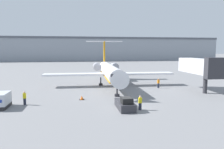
% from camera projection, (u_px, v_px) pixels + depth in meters
% --- Properties ---
extents(ground_plane, '(600.00, 600.00, 0.00)m').
position_uv_depth(ground_plane, '(127.00, 108.00, 27.74)').
color(ground_plane, slate).
extents(terminal_building, '(180.00, 16.80, 15.41)m').
position_uv_depth(terminal_building, '(85.00, 49.00, 144.44)').
color(terminal_building, '#8C939E').
rests_on(terminal_building, ground).
extents(airplane_main, '(26.62, 26.22, 9.57)m').
position_uv_depth(airplane_main, '(109.00, 71.00, 44.89)').
color(airplane_main, white).
rests_on(airplane_main, ground).
extents(pushback_tug, '(1.87, 4.50, 1.65)m').
position_uv_depth(pushback_tug, '(125.00, 104.00, 27.46)').
color(pushback_tug, '#2D2D33').
rests_on(pushback_tug, ground).
extents(luggage_cart, '(1.83, 3.21, 1.94)m').
position_uv_depth(luggage_cart, '(1.00, 100.00, 27.95)').
color(luggage_cart, '#232326').
rests_on(luggage_cart, ground).
extents(worker_near_tug, '(0.40, 0.25, 1.79)m').
position_uv_depth(worker_near_tug, '(140.00, 102.00, 26.98)').
color(worker_near_tug, '#232838').
rests_on(worker_near_tug, ground).
extents(worker_by_wing, '(0.40, 0.26, 1.85)m').
position_uv_depth(worker_by_wing, '(158.00, 83.00, 42.39)').
color(worker_by_wing, '#232838').
rests_on(worker_by_wing, ground).
extents(worker_on_apron, '(0.40, 0.26, 1.84)m').
position_uv_depth(worker_on_apron, '(25.00, 98.00, 29.47)').
color(worker_on_apron, '#232838').
rests_on(worker_on_apron, ground).
extents(traffic_cone_left, '(0.70, 0.70, 0.60)m').
position_uv_depth(traffic_cone_left, '(82.00, 98.00, 32.55)').
color(traffic_cone_left, black).
rests_on(traffic_cone_left, ground).
extents(jet_bridge, '(3.20, 10.41, 6.19)m').
position_uv_depth(jet_bridge, '(200.00, 67.00, 38.62)').
color(jet_bridge, '#2D2D33').
rests_on(jet_bridge, ground).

